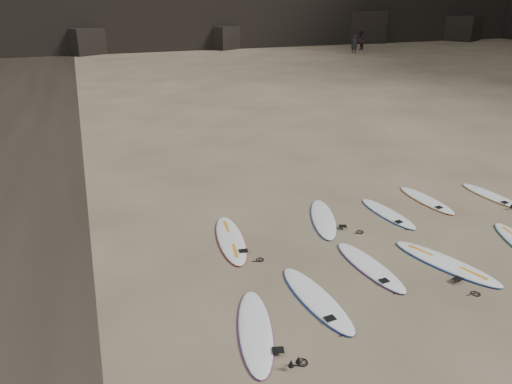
# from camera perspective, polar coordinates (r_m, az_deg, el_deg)

# --- Properties ---
(ground) EXTENTS (240.00, 240.00, 0.00)m
(ground) POSITION_cam_1_polar(r_m,az_deg,el_deg) (12.42, 16.87, -8.31)
(ground) COLOR #897559
(ground) RESTS_ON ground
(surfboard_0) EXTENTS (1.29, 2.72, 0.10)m
(surfboard_0) POSITION_cam_1_polar(r_m,az_deg,el_deg) (9.92, -0.09, -15.49)
(surfboard_0) COLOR white
(surfboard_0) RESTS_ON ground
(surfboard_1) EXTENTS (0.88, 2.74, 0.10)m
(surfboard_1) POSITION_cam_1_polar(r_m,az_deg,el_deg) (10.84, 6.92, -11.98)
(surfboard_1) COLOR white
(surfboard_1) RESTS_ON ground
(surfboard_2) EXTENTS (0.83, 2.57, 0.09)m
(surfboard_2) POSITION_cam_1_polar(r_m,az_deg,el_deg) (12.18, 12.87, -8.25)
(surfboard_2) COLOR white
(surfboard_2) RESTS_ON ground
(surfboard_3) EXTENTS (1.59, 2.84, 0.10)m
(surfboard_3) POSITION_cam_1_polar(r_m,az_deg,el_deg) (12.84, 20.88, -7.54)
(surfboard_3) COLOR white
(surfboard_3) RESTS_ON ground
(surfboard_5) EXTENTS (1.01, 2.83, 0.10)m
(surfboard_5) POSITION_cam_1_polar(r_m,az_deg,el_deg) (13.07, -2.91, -5.39)
(surfboard_5) COLOR white
(surfboard_5) RESTS_ON ground
(surfboard_6) EXTENTS (1.46, 2.70, 0.09)m
(surfboard_6) POSITION_cam_1_polar(r_m,az_deg,el_deg) (14.32, 7.69, -3.00)
(surfboard_6) COLOR white
(surfboard_6) RESTS_ON ground
(surfboard_7) EXTENTS (0.79, 2.37, 0.08)m
(surfboard_7) POSITION_cam_1_polar(r_m,az_deg,el_deg) (15.02, 14.82, -2.35)
(surfboard_7) COLOR white
(surfboard_7) RESTS_ON ground
(surfboard_8) EXTENTS (0.73, 2.39, 0.08)m
(surfboard_8) POSITION_cam_1_polar(r_m,az_deg,el_deg) (16.29, 18.89, -0.85)
(surfboard_8) COLOR white
(surfboard_8) RESTS_ON ground
(surfboard_9) EXTENTS (0.75, 2.31, 0.08)m
(surfboard_9) POSITION_cam_1_polar(r_m,az_deg,el_deg) (17.41, 25.26, -0.35)
(surfboard_9) COLOR white
(surfboard_9) RESTS_ON ground
(person_a) EXTENTS (0.75, 0.70, 1.73)m
(person_a) POSITION_cam_1_polar(r_m,az_deg,el_deg) (52.42, 11.16, 16.25)
(person_a) COLOR black
(person_a) RESTS_ON ground
(person_b) EXTENTS (1.14, 1.07, 1.86)m
(person_b) POSITION_cam_1_polar(r_m,az_deg,el_deg) (55.35, 11.83, 16.58)
(person_b) COLOR black
(person_b) RESTS_ON ground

